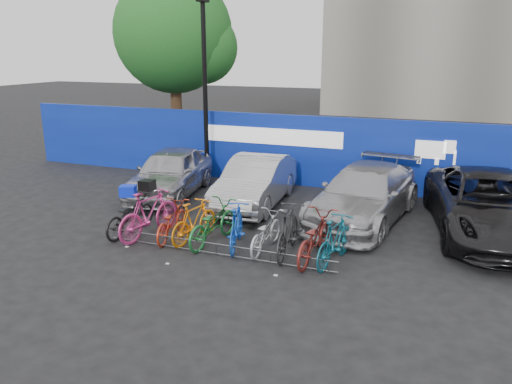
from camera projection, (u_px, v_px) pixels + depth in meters
The scene contains 21 objects.
ground at pixel (227, 246), 11.87m from camera, with size 100.00×100.00×0.00m, color black.
hoarding at pixel (299, 151), 16.92m from camera, with size 22.00×0.18×2.40m.
tree at pixel (179, 36), 21.84m from camera, with size 5.40×5.20×7.80m.
lamppost at pixel (205, 87), 16.92m from camera, with size 0.25×0.50×6.11m.
bike_rack at pixel (216, 249), 11.29m from camera, with size 5.60×0.03×0.30m.
car_0 at pixel (170, 172), 15.86m from camera, with size 1.77×4.41×1.50m, color #A3A2A7.
car_1 at pixel (255, 182), 14.83m from camera, with size 1.52×4.36×1.44m, color #A5A4A8.
car_2 at pixel (364, 194), 13.47m from camera, with size 2.07×5.09×1.48m, color #A2A2A7.
car_3 at pixel (490, 205), 12.41m from camera, with size 2.61×5.66×1.57m, color black.
bike_0 at pixel (130, 215), 12.56m from camera, with size 0.65×1.87×0.98m, color black.
bike_1 at pixel (149, 214), 12.28m from camera, with size 0.57×2.02×1.22m, color #C6347E.
bike_2 at pixel (171, 221), 12.24m from camera, with size 0.60×1.72×0.90m, color #B0311B.
bike_3 at pixel (194, 221), 12.05m from camera, with size 0.48×1.70×1.02m, color orange.
bike_4 at pixel (213, 223), 11.90m from camera, with size 0.68×1.96×1.03m, color #1C6A2E.
bike_5 at pixel (236, 227), 11.63m from camera, with size 0.50×1.76×1.06m, color blue.
bike_6 at pixel (265, 232), 11.49m from camera, with size 0.60×1.71×0.90m, color #AAAEB3.
bike_7 at pixel (288, 231), 11.21m from camera, with size 0.55×1.94×1.17m, color #29292B.
bike_8 at pixel (314, 237), 10.96m from camera, with size 0.71×2.03×1.07m, color maroon.
bike_9 at pixel (335, 241), 10.76m from camera, with size 0.50×1.79×1.07m, color #0F5669.
cargo_crate at pixel (128, 191), 12.39m from camera, with size 0.38×0.29×0.27m, color #0921D0.
cargo_topcase at pixel (147, 185), 12.08m from camera, with size 0.34×0.30×0.25m, color black.
Camera 1 is at (4.62, -10.07, 4.51)m, focal length 35.00 mm.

